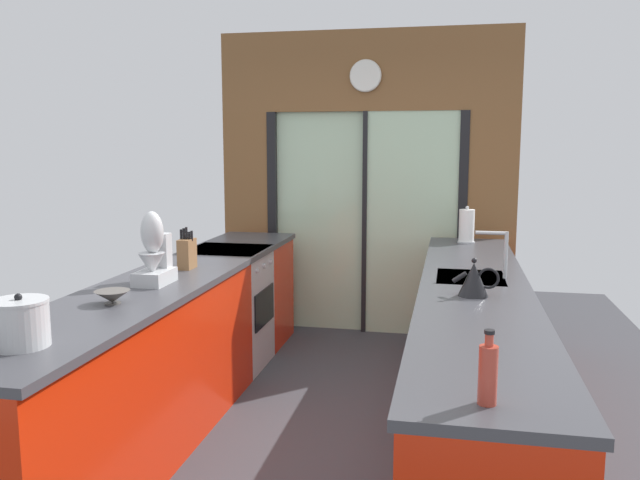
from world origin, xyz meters
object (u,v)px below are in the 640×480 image
Objects in this scene: stand_mixer at (154,256)px; paper_towel_roll at (467,226)px; kettle at (474,279)px; oven_range at (228,308)px; soap_bottle at (488,373)px; mixing_bowl at (112,297)px; knife_block at (187,253)px; stock_pot at (20,323)px.

stand_mixer reaches higher than paper_towel_roll.
kettle is at bearing 1.84° from stand_mixer.
oven_range is 3.89× the size of soap_bottle.
mixing_bowl is at bearing -90.00° from stand_mixer.
knife_block is 1.65m from stock_pot.
knife_block reaches higher than oven_range.
paper_towel_roll is at bearing 47.77° from stand_mixer.
paper_towel_roll is (1.78, 1.96, -0.03)m from stand_mixer.
mixing_bowl is 0.49m from stand_mixer.
stock_pot reaches higher than oven_range.
stand_mixer is 1.78× the size of soap_bottle.
paper_towel_roll reaches higher than kettle.
stand_mixer is (0.00, -0.47, 0.06)m from knife_block.
stand_mixer is 1.40× the size of paper_towel_roll.
kettle is at bearing 16.75° from mixing_bowl.
kettle is 0.82× the size of paper_towel_roll.
stock_pot is at bearing -90.00° from knife_block.
knife_block is 0.64× the size of stand_mixer.
knife_block reaches higher than stock_pot.
mixing_bowl is 0.59× the size of paper_towel_roll.
knife_block is 0.90× the size of paper_towel_roll.
stand_mixer is at bearing -89.99° from knife_block.
stand_mixer is (0.02, -1.26, 0.63)m from oven_range.
knife_block reaches higher than soap_bottle.
mixing_bowl is 0.95m from knife_block.
oven_range is 3.07× the size of paper_towel_roll.
soap_bottle is (1.78, -0.22, 0.00)m from stock_pot.
stock_pot is 2.17m from kettle.
soap_bottle is at bearing -56.05° from oven_range.
knife_block is at bearing 133.51° from soap_bottle.
kettle is at bearing -12.91° from knife_block.
mixing_bowl is 0.42× the size of stand_mixer.
mixing_bowl is 2.01m from soap_bottle.
knife_block is 1.19× the size of stock_pot.
stand_mixer is at bearing -89.16° from oven_range.
oven_range is at bearing 146.21° from kettle.
soap_bottle is 3.37m from paper_towel_roll.
mixing_bowl is at bearing 90.00° from stock_pot.
stock_pot is (0.00, -1.65, -0.01)m from knife_block.
knife_block is 0.47m from stand_mixer.
stock_pot is at bearing -145.08° from kettle.
knife_block is 2.59m from soap_bottle.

